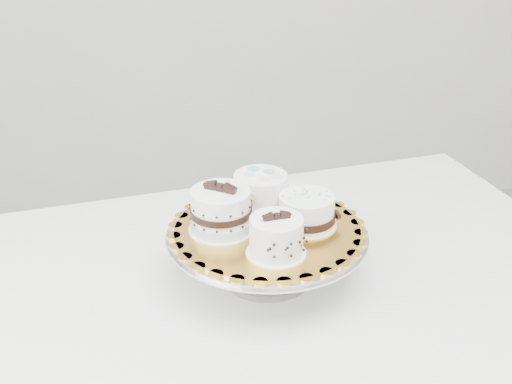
{
  "coord_description": "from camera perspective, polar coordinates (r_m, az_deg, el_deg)",
  "views": [
    {
      "loc": [
        -0.08,
        -0.93,
        1.42
      ],
      "look_at": [
        0.06,
        0.07,
        0.92
      ],
      "focal_mm": 45.0,
      "sensor_mm": 36.0,
      "label": 1
    }
  ],
  "objects": [
    {
      "name": "cake_banded",
      "position": [
        1.13,
        -3.14,
        -1.77
      ],
      "size": [
        0.15,
        0.15,
        0.1
      ],
      "rotation": [
        0.0,
        0.0,
        -0.59
      ],
      "color": "white",
      "rests_on": "cake_board"
    },
    {
      "name": "cake_dots",
      "position": [
        1.19,
        0.4,
        -0.03
      ],
      "size": [
        0.12,
        0.12,
        0.07
      ],
      "rotation": [
        0.0,
        0.0,
        0.11
      ],
      "color": "white",
      "rests_on": "cake_board"
    },
    {
      "name": "table",
      "position": [
        1.26,
        2.53,
        -9.94
      ],
      "size": [
        1.32,
        0.99,
        0.75
      ],
      "rotation": [
        0.0,
        0.0,
        0.16
      ],
      "color": "white",
      "rests_on": "floor"
    },
    {
      "name": "cake_board",
      "position": [
        1.15,
        1.0,
        -3.34
      ],
      "size": [
        0.42,
        0.42,
        0.0
      ],
      "primitive_type": "cylinder",
      "rotation": [
        0.0,
        0.0,
        0.32
      ],
      "color": "gold",
      "rests_on": "cake_stand"
    },
    {
      "name": "cake_stand",
      "position": [
        1.17,
        0.99,
        -4.76
      ],
      "size": [
        0.36,
        0.36,
        0.1
      ],
      "color": "gray",
      "rests_on": "table"
    },
    {
      "name": "cake_swirl",
      "position": [
        1.06,
        1.81,
        -4.04
      ],
      "size": [
        0.1,
        0.1,
        0.08
      ],
      "rotation": [
        0.0,
        0.0,
        0.15
      ],
      "color": "white",
      "rests_on": "cake_board"
    },
    {
      "name": "cake_ribbon",
      "position": [
        1.15,
        4.55,
        -1.7
      ],
      "size": [
        0.13,
        0.13,
        0.06
      ],
      "rotation": [
        0.0,
        0.0,
        0.33
      ],
      "color": "white",
      "rests_on": "cake_board"
    }
  ]
}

